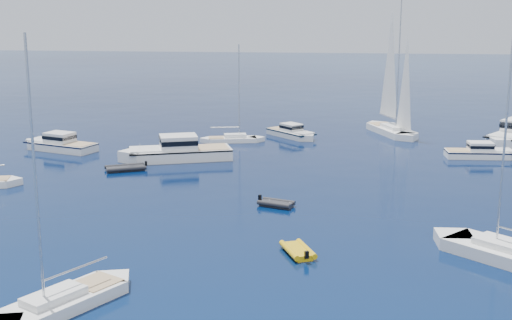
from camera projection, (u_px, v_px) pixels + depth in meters
The scene contains 11 objects.
ground at pixel (248, 304), 35.64m from camera, with size 400.00×400.00×0.00m, color #08224D.
motor_cruiser_centre at pixel (176, 160), 69.21m from camera, with size 3.72×12.16×3.19m, color silver, non-canonical shape.
motor_cruiser_far_r at pixel (481, 158), 70.14m from camera, with size 2.43×7.95×2.09m, color white, non-canonical shape.
motor_cruiser_far_l at pixel (59, 150), 73.84m from camera, with size 2.90×9.48×2.49m, color silver, non-canonical shape.
motor_cruiser_horizon at pixel (292, 137), 81.17m from camera, with size 2.40×7.83×2.06m, color silver, non-canonical shape.
sailboat_fore at pixel (61, 309), 35.03m from camera, with size 2.56×9.86×14.49m, color silver, non-canonical shape.
sailboat_centre at pixel (233, 142), 78.37m from camera, with size 2.02×7.78×11.44m, color white, non-canonical shape.
sailboat_sails_r at pixel (391, 134), 83.27m from camera, with size 3.00×11.55×16.97m, color white, non-canonical shape.
tender_yellow at pixel (298, 254), 42.80m from camera, with size 1.78×3.16×0.95m, color gold, non-canonical shape.
tender_grey_near at pixel (276, 206), 53.02m from camera, with size 1.63×2.83×0.95m, color black, non-canonical shape.
tender_grey_far at pixel (125, 170), 64.67m from camera, with size 2.12×3.92×0.95m, color black, non-canonical shape.
Camera 1 is at (4.52, -32.83, 15.10)m, focal length 48.09 mm.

